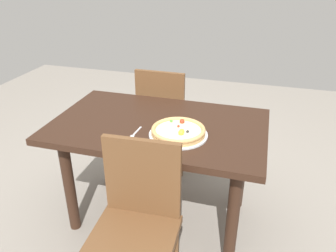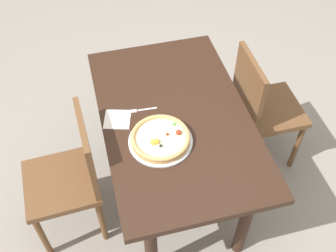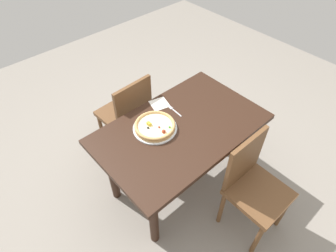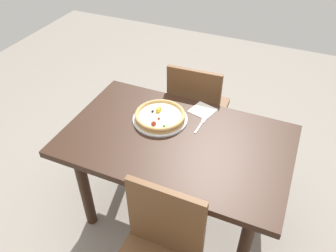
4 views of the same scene
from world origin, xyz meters
name	(u,v)px [view 4 (image 4 of 4)]	position (x,y,z in m)	size (l,w,h in m)	color
ground_plane	(175,215)	(0.00, 0.00, 0.00)	(6.00, 6.00, 0.00)	gray
dining_table	(176,152)	(0.00, 0.00, 0.62)	(1.30, 0.80, 0.72)	#331E14
chair_far	(197,109)	(-0.08, 0.62, 0.49)	(0.42, 0.42, 0.89)	brown
plate	(160,119)	(-0.16, 0.12, 0.73)	(0.33, 0.33, 0.01)	silver
pizza	(160,116)	(-0.16, 0.12, 0.75)	(0.31, 0.31, 0.05)	tan
fork	(201,124)	(0.09, 0.18, 0.73)	(0.03, 0.17, 0.00)	silver
napkin	(203,110)	(0.05, 0.31, 0.73)	(0.14, 0.14, 0.00)	white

